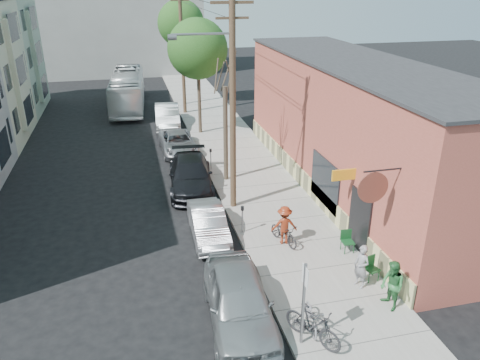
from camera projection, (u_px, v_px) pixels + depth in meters
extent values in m
plane|color=black|center=(196.00, 258.00, 18.59)|extent=(120.00, 120.00, 0.00)
cube|color=gray|center=(236.00, 155.00, 29.30)|extent=(4.50, 58.00, 0.15)
cube|color=#A84C3E|center=(354.00, 128.00, 23.72)|extent=(5.00, 20.00, 6.50)
cube|color=#2B2B2D|center=(361.00, 62.00, 22.41)|extent=(5.20, 20.20, 0.12)
cube|color=#D6CF86|center=(304.00, 182.00, 24.24)|extent=(0.10, 20.00, 1.10)
cube|color=black|center=(359.00, 223.00, 18.59)|extent=(0.10, 1.60, 2.60)
cube|color=black|center=(325.00, 182.00, 21.59)|extent=(0.08, 3.00, 2.20)
cylinder|color=brown|center=(373.00, 188.00, 15.40)|extent=(1.10, 0.06, 1.10)
cube|color=orange|center=(344.00, 175.00, 18.49)|extent=(1.00, 0.08, 0.45)
cube|color=beige|center=(13.00, 73.00, 30.86)|extent=(1.10, 3.20, 7.00)
cube|color=#92A48A|center=(32.00, 55.00, 37.99)|extent=(1.10, 3.20, 7.00)
cube|color=gray|center=(120.00, 19.00, 53.25)|extent=(18.00, 8.00, 12.00)
cube|color=slate|center=(303.00, 305.00, 13.53)|extent=(0.07, 0.07, 2.80)
cube|color=silver|center=(305.00, 276.00, 13.14)|extent=(0.02, 0.45, 0.60)
cylinder|color=slate|center=(242.00, 221.00, 20.01)|extent=(0.06, 0.06, 1.10)
cylinder|color=black|center=(242.00, 208.00, 19.78)|extent=(0.14, 0.14, 0.18)
cylinder|color=slate|center=(211.00, 160.00, 26.67)|extent=(0.06, 0.06, 1.10)
cylinder|color=black|center=(211.00, 150.00, 26.43)|extent=(0.14, 0.14, 0.18)
cylinder|color=#503A28|center=(233.00, 104.00, 20.62)|extent=(0.28, 0.28, 10.00)
cube|color=#503A28|center=(232.00, 2.00, 18.96)|extent=(1.80, 0.12, 0.12)
cube|color=#503A28|center=(232.00, 18.00, 19.20)|extent=(1.40, 0.10, 0.10)
cylinder|color=slate|center=(172.00, 37.00, 18.93)|extent=(0.35, 0.24, 0.24)
cylinder|color=#503A28|center=(182.00, 50.00, 36.40)|extent=(0.28, 0.28, 10.00)
cube|color=#503A28|center=(180.00, 0.00, 34.98)|extent=(1.40, 0.10, 0.10)
cylinder|color=#44392C|center=(226.00, 134.00, 24.60)|extent=(0.24, 0.24, 5.08)
cylinder|color=#44392C|center=(199.00, 94.00, 32.34)|extent=(0.24, 0.24, 5.45)
sphere|color=#295A1F|center=(198.00, 49.00, 31.12)|extent=(4.04, 4.04, 4.04)
cylinder|color=#44392C|center=(183.00, 67.00, 39.81)|extent=(0.24, 0.24, 6.32)
sphere|color=#295A1F|center=(181.00, 23.00, 38.41)|extent=(3.84, 3.84, 3.84)
imported|color=gray|center=(361.00, 267.00, 16.36)|extent=(0.57, 0.69, 1.64)
imported|color=#2B6C35|center=(392.00, 286.00, 15.25)|extent=(0.72, 0.89, 1.75)
imported|color=maroon|center=(284.00, 225.00, 19.10)|extent=(1.15, 0.76, 1.66)
imported|color=black|center=(284.00, 233.00, 19.25)|extent=(1.10, 1.81, 0.90)
imported|color=black|center=(313.00, 325.00, 13.91)|extent=(1.55, 2.00, 1.21)
imported|color=slate|center=(312.00, 316.00, 14.57)|extent=(0.83, 1.65, 0.83)
imported|color=#969B9D|center=(239.00, 301.00, 14.80)|extent=(2.30, 5.06, 1.68)
imported|color=#999AA0|center=(208.00, 223.00, 19.88)|extent=(1.45, 4.01, 1.31)
imported|color=black|center=(191.00, 175.00, 24.48)|extent=(2.72, 5.61, 1.57)
imported|color=gray|center=(178.00, 143.00, 29.68)|extent=(2.29, 4.70, 1.29)
imported|color=#B7BCBF|center=(167.00, 116.00, 34.87)|extent=(2.02, 5.05, 1.63)
imported|color=white|center=(128.00, 90.00, 39.82)|extent=(3.18, 10.99, 3.02)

